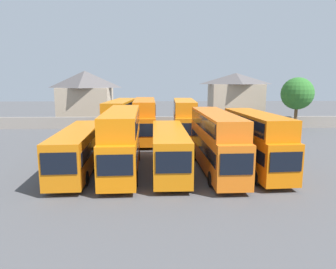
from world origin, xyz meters
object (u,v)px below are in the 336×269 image
object	(u,v)px
bus_6	(121,118)
bus_4	(216,139)
bus_2	(122,138)
tree_left_of_lot	(297,94)
bus_1	(78,148)
bus_5	(256,139)
bus_3	(169,148)
house_terrace_left	(86,96)
bus_8	(184,118)
bus_7	(145,118)
house_terrace_centre	(235,97)
bus_9	(209,125)

from	to	relation	value
bus_6	bus_4	bearing A→B (deg)	37.58
bus_2	tree_left_of_lot	distance (m)	32.06
bus_1	bus_5	bearing A→B (deg)	85.55
bus_3	bus_4	bearing A→B (deg)	89.48
bus_4	bus_6	size ratio (longest dim) A/B	1.01
bus_1	bus_2	xyz separation A→B (m)	(3.60, -0.04, 0.84)
tree_left_of_lot	house_terrace_left	bearing A→B (deg)	164.91
bus_8	bus_7	bearing A→B (deg)	-91.55
bus_3	bus_5	size ratio (longest dim) A/B	1.11
house_terrace_centre	bus_1	bearing A→B (deg)	-123.78
bus_4	bus_9	bearing A→B (deg)	171.62
bus_7	bus_5	bearing A→B (deg)	33.46
bus_6	bus_9	bearing A→B (deg)	89.23
bus_2	bus_9	bearing A→B (deg)	142.52
bus_6	house_terrace_left	size ratio (longest dim) A/B	1.32
bus_4	house_terrace_centre	bearing A→B (deg)	161.71
bus_2	house_terrace_centre	distance (m)	34.44
bus_2	tree_left_of_lot	size ratio (longest dim) A/B	1.53
tree_left_of_lot	bus_8	bearing A→B (deg)	-154.86
bus_2	bus_3	xyz separation A→B (m)	(3.81, -0.11, -0.84)
bus_8	tree_left_of_lot	distance (m)	19.67
bus_8	house_terrace_left	bearing A→B (deg)	-135.55
house_terrace_centre	bus_6	bearing A→B (deg)	-138.37
bus_1	bus_3	bearing A→B (deg)	85.52
bus_5	bus_8	xyz separation A→B (m)	(-4.78, 13.36, 0.13)
bus_6	bus_9	world-z (taller)	bus_6
bus_5	house_terrace_centre	bearing A→B (deg)	165.44
house_terrace_centre	tree_left_of_lot	size ratio (longest dim) A/B	1.18
bus_5	house_terrace_left	distance (m)	37.20
tree_left_of_lot	bus_7	bearing A→B (deg)	-160.44
bus_7	house_terrace_left	distance (m)	20.52
bus_2	bus_3	distance (m)	3.91
house_terrace_left	house_terrace_centre	world-z (taller)	house_terrace_left
bus_5	house_terrace_left	world-z (taller)	house_terrace_left
bus_4	house_terrace_left	world-z (taller)	house_terrace_left
bus_2	bus_4	bearing A→B (deg)	86.96
bus_4	bus_6	world-z (taller)	bus_6
bus_2	bus_8	world-z (taller)	bus_8
bus_3	bus_6	distance (m)	15.07
bus_4	bus_5	xyz separation A→B (m)	(3.24, -0.18, -0.02)
bus_5	bus_7	distance (m)	16.72
bus_6	house_terrace_centre	size ratio (longest dim) A/B	1.29
bus_4	house_terrace_left	xyz separation A→B (m)	(-17.63, 30.55, 1.92)
bus_1	bus_9	bearing A→B (deg)	132.31
bus_6	bus_8	size ratio (longest dim) A/B	1.17
bus_1	bus_3	xyz separation A→B (m)	(7.41, -0.16, 0.01)
bus_7	tree_left_of_lot	xyz separation A→B (m)	(22.54, 8.01, 2.59)
bus_3	bus_4	xyz separation A→B (m)	(3.83, 0.04, 0.73)
bus_6	bus_8	world-z (taller)	bus_8
bus_9	bus_1	bearing A→B (deg)	-39.96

